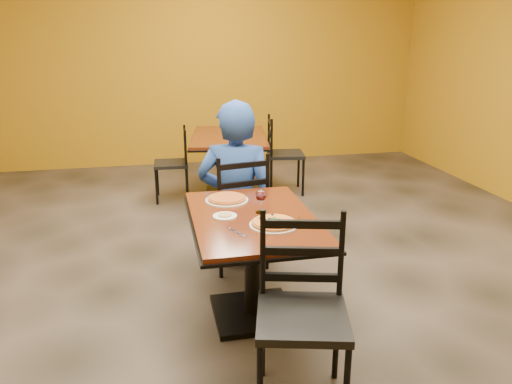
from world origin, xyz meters
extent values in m
cube|color=black|center=(0.00, 0.00, 0.00)|extent=(7.00, 8.00, 0.01)
cube|color=#A87112|center=(0.00, 4.00, 1.50)|extent=(7.00, 0.01, 3.00)
cube|color=#57180D|center=(0.00, -0.50, 0.73)|extent=(0.80, 1.20, 0.03)
cube|color=black|center=(0.00, -0.50, 0.71)|extent=(0.83, 1.23, 0.02)
cylinder|color=black|center=(0.00, -0.50, 0.37)|extent=(0.12, 0.12, 0.66)
cube|color=black|center=(0.00, -0.50, 0.02)|extent=(0.55, 0.55, 0.04)
cube|color=#57180D|center=(0.28, 2.25, 0.73)|extent=(1.06, 1.42, 0.03)
cube|color=black|center=(0.28, 2.25, 0.71)|extent=(1.09, 1.45, 0.02)
cylinder|color=black|center=(0.28, 2.25, 0.37)|extent=(0.13, 0.13, 0.66)
cube|color=black|center=(0.28, 2.25, 0.02)|extent=(0.68, 0.68, 0.04)
imported|color=navy|center=(0.05, 0.46, 0.70)|extent=(0.78, 0.63, 1.40)
cylinder|color=white|center=(0.09, -0.70, 0.76)|extent=(0.31, 0.31, 0.01)
cylinder|color=#971B0B|center=(0.09, -0.70, 0.77)|extent=(0.28, 0.28, 0.02)
cylinder|color=white|center=(-0.12, -0.16, 0.76)|extent=(0.31, 0.31, 0.01)
cylinder|color=orange|center=(-0.12, -0.16, 0.77)|extent=(0.28, 0.28, 0.02)
cylinder|color=white|center=(-0.19, -0.48, 0.76)|extent=(0.16, 0.16, 0.01)
cylinder|color=#A98352|center=(-0.19, -0.48, 0.76)|extent=(0.09, 0.09, 0.01)
cube|color=silver|center=(-0.16, -0.76, 0.75)|extent=(0.10, 0.18, 0.00)
cube|color=silver|center=(0.27, -0.69, 0.75)|extent=(0.06, 0.21, 0.00)
camera|label=1|loc=(-0.62, -3.52, 1.90)|focal=34.72mm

